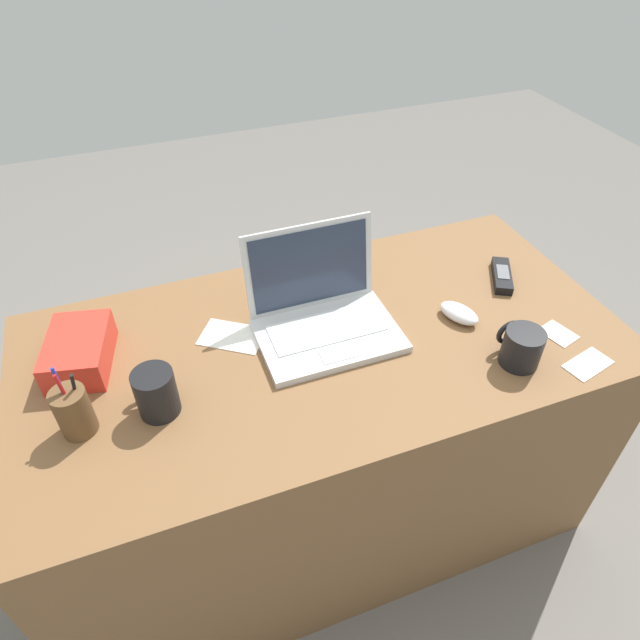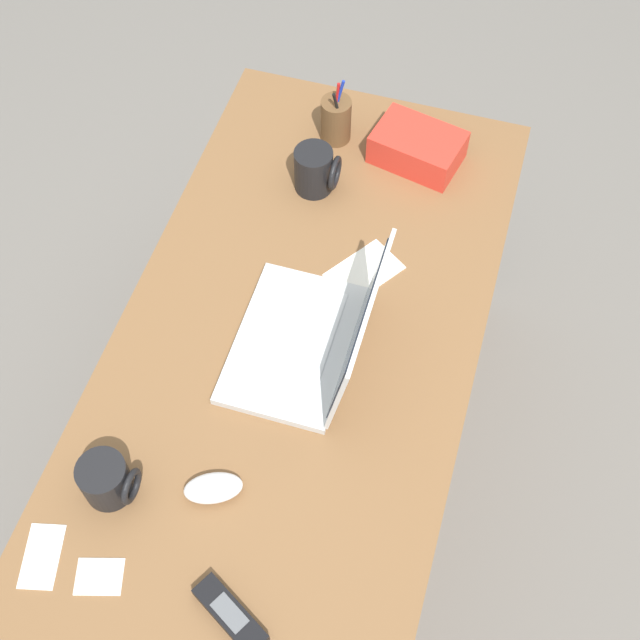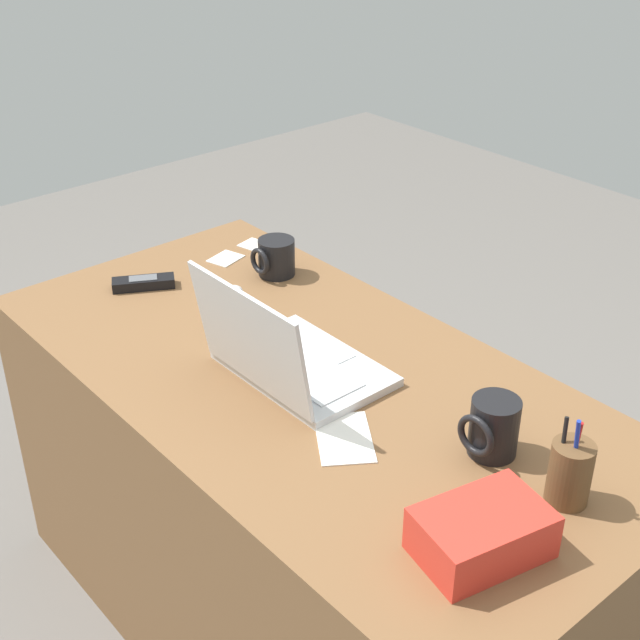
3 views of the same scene
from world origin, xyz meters
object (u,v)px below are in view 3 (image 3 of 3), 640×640
coffee_mug_white (275,257)px  computer_mouse (227,297)px  laptop (288,358)px  pen_holder (570,472)px  coffee_mug_tall (493,428)px  cordless_phone (144,283)px  snack_bag (482,533)px

coffee_mug_white → computer_mouse: bearing=105.2°
laptop → pen_holder: size_ratio=1.98×
laptop → coffee_mug_white: size_ratio=3.31×
laptop → pen_holder: (-0.56, -0.12, 0.01)m
computer_mouse → coffee_mug_white: coffee_mug_white is taller
coffee_mug_tall → coffee_mug_white: bearing=-10.4°
coffee_mug_white → coffee_mug_tall: size_ratio=0.94×
coffee_mug_white → cordless_phone: bearing=62.1°
cordless_phone → coffee_mug_tall: bearing=-171.8°
laptop → coffee_mug_tall: laptop is taller
cordless_phone → laptop: bearing=-178.3°
coffee_mug_tall → pen_holder: pen_holder is taller
laptop → pen_holder: bearing=-168.3°
coffee_mug_tall → computer_mouse: bearing=2.5°
coffee_mug_white → cordless_phone: 0.31m
snack_bag → coffee_mug_white: bearing=-20.1°
coffee_mug_white → coffee_mug_tall: coffee_mug_tall is taller
coffee_mug_tall → pen_holder: 0.16m
coffee_mug_tall → laptop: bearing=16.1°
laptop → snack_bag: laptop is taller
laptop → coffee_mug_tall: size_ratio=3.10×
coffee_mug_white → cordless_phone: coffee_mug_white is taller
computer_mouse → snack_bag: snack_bag is taller
pen_holder → coffee_mug_white: bearing=-8.8°
coffee_mug_tall → pen_holder: bearing=179.5°
computer_mouse → cordless_phone: computer_mouse is taller
coffee_mug_white → pen_holder: 0.95m
computer_mouse → pen_holder: (-0.89, -0.03, 0.04)m
pen_holder → snack_bag: bearing=86.0°
coffee_mug_tall → cordless_phone: (0.93, 0.13, -0.04)m
pen_holder → laptop: bearing=11.7°
laptop → coffee_mug_tall: bearing=-163.9°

